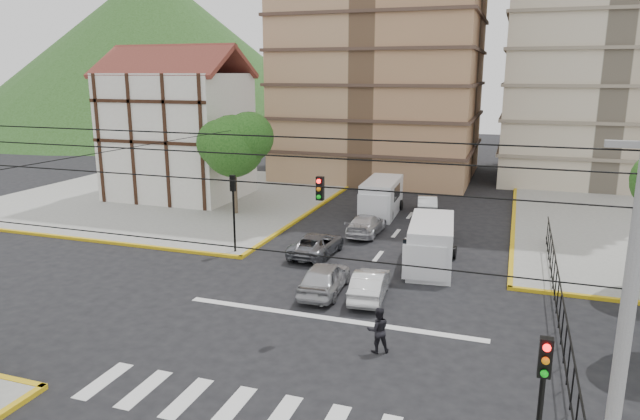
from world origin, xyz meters
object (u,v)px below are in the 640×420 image
at_px(car_white_front_right, 370,284).
at_px(pedestrian_crosswalk, 378,330).
at_px(traffic_light_nw, 233,201).
at_px(van_left_lane, 381,199).
at_px(traffic_light_se, 541,399).
at_px(car_silver_front_left, 325,277).
at_px(van_right_lane, 430,246).

bearing_deg(car_white_front_right, pedestrian_crosswalk, 102.17).
relative_size(traffic_light_nw, van_left_lane, 0.77).
bearing_deg(van_left_lane, traffic_light_se, -72.40).
height_order(traffic_light_nw, car_silver_front_left, traffic_light_nw).
xyz_separation_m(traffic_light_se, car_white_front_right, (-6.75, 11.75, -2.45)).
bearing_deg(traffic_light_se, pedestrian_crosswalk, 127.43).
height_order(van_left_lane, car_silver_front_left, van_left_lane).
bearing_deg(pedestrian_crosswalk, car_silver_front_left, -78.60).
relative_size(van_right_lane, van_left_lane, 1.00).
xyz_separation_m(van_right_lane, pedestrian_crosswalk, (-0.43, -9.88, -0.35)).
bearing_deg(van_left_lane, car_silver_front_left, -88.93).
xyz_separation_m(van_left_lane, car_silver_front_left, (0.92, -15.42, -0.50)).
bearing_deg(car_silver_front_left, traffic_light_se, 124.20).
distance_m(traffic_light_se, car_white_front_right, 13.77).
distance_m(traffic_light_nw, car_silver_front_left, 8.08).
height_order(traffic_light_nw, van_right_lane, traffic_light_nw).
bearing_deg(car_white_front_right, traffic_light_nw, -28.73).
relative_size(traffic_light_nw, van_right_lane, 0.76).
bearing_deg(van_left_lane, traffic_light_nw, -118.87).
bearing_deg(van_right_lane, pedestrian_crosswalk, -98.48).
distance_m(traffic_light_se, traffic_light_nw, 22.06).
relative_size(car_white_front_right, pedestrian_crosswalk, 2.32).
distance_m(van_right_lane, pedestrian_crosswalk, 9.89).
distance_m(traffic_light_se, pedestrian_crosswalk, 8.86).
bearing_deg(car_silver_front_left, van_right_lane, -132.96).
xyz_separation_m(traffic_light_nw, pedestrian_crosswalk, (10.39, -8.79, -2.24)).
bearing_deg(car_silver_front_left, pedestrian_crosswalk, 124.04).
xyz_separation_m(traffic_light_nw, car_white_front_right, (8.85, -3.85, -2.45)).
bearing_deg(car_white_front_right, van_left_lane, -83.83).
bearing_deg(van_right_lane, car_white_front_right, -117.83).
bearing_deg(traffic_light_se, car_white_front_right, 119.90).
bearing_deg(car_white_front_right, car_silver_front_left, -4.18).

